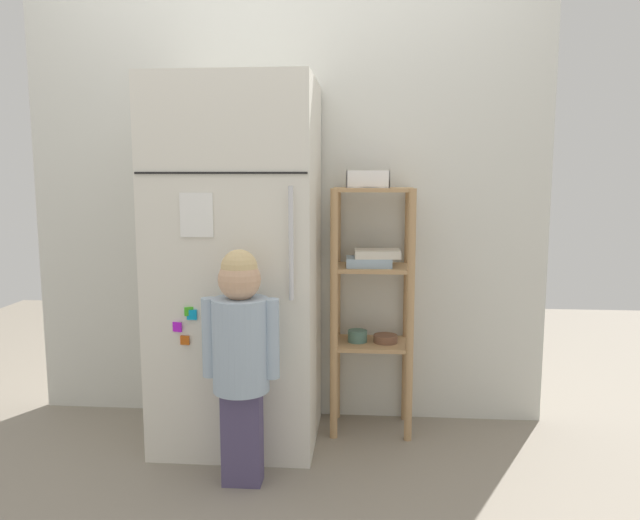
{
  "coord_description": "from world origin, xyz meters",
  "views": [
    {
      "loc": [
        0.42,
        -2.7,
        1.23
      ],
      "look_at": [
        0.2,
        0.02,
        0.85
      ],
      "focal_mm": 34.28,
      "sensor_mm": 36.0,
      "label": 1
    }
  ],
  "objects": [
    {
      "name": "child_standing",
      "position": [
        -0.08,
        -0.41,
        0.58
      ],
      "size": [
        0.31,
        0.23,
        0.95
      ],
      "color": "#4E446A",
      "rests_on": "ground"
    },
    {
      "name": "pantry_shelf_unit",
      "position": [
        0.44,
        0.17,
        0.7
      ],
      "size": [
        0.38,
        0.28,
        1.17
      ],
      "color": "tan",
      "rests_on": "ground"
    },
    {
      "name": "fruit_bin",
      "position": [
        0.42,
        0.18,
        1.2
      ],
      "size": [
        0.2,
        0.15,
        0.08
      ],
      "color": "white",
      "rests_on": "pantry_shelf_unit"
    },
    {
      "name": "refrigerator",
      "position": [
        -0.18,
        0.02,
        0.83
      ],
      "size": [
        0.72,
        0.62,
        1.65
      ],
      "color": "silver",
      "rests_on": "ground"
    },
    {
      "name": "kitchen_wall_back",
      "position": [
        0.0,
        0.34,
        1.08
      ],
      "size": [
        2.59,
        0.03,
        2.15
      ],
      "primitive_type": "cube",
      "color": "silver",
      "rests_on": "ground"
    },
    {
      "name": "ground_plane",
      "position": [
        0.0,
        0.0,
        0.0
      ],
      "size": [
        6.0,
        6.0,
        0.0
      ],
      "primitive_type": "plane",
      "color": "gray"
    }
  ]
}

